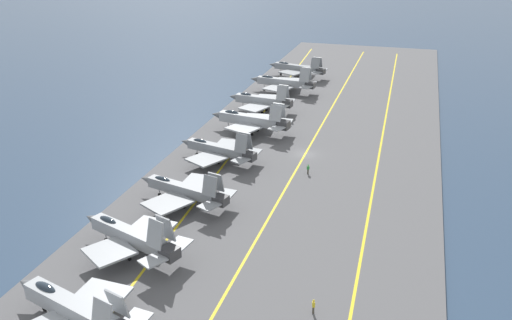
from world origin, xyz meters
name	(u,v)px	position (x,y,z in m)	size (l,w,h in m)	color
ground_plane	(305,156)	(0.00, 0.00, 0.00)	(2000.00, 2000.00, 0.00)	#2D425B
carrier_deck	(305,155)	(0.00, 0.00, 0.20)	(209.38, 47.23, 0.40)	#565659
deck_stripe_foul_line	(378,162)	(0.00, -12.99, 0.40)	(188.44, 0.36, 0.01)	yellow
deck_stripe_centerline	(305,154)	(0.00, 0.00, 0.40)	(188.44, 0.36, 0.01)	yellow
deck_stripe_edge_line	(238,147)	(0.00, 12.99, 0.40)	(188.44, 0.36, 0.01)	yellow
parked_jet_nearest	(73,309)	(-52.67, 12.77, 2.83)	(12.55, 16.74, 6.25)	#9EA3A8
parked_jet_second	(130,236)	(-38.70, 13.93, 3.10)	(12.59, 16.29, 6.86)	#93999E
parked_jet_third	(184,190)	(-24.36, 13.04, 2.74)	(14.10, 15.89, 6.05)	gray
parked_jet_fourth	(219,149)	(-7.58, 13.90, 2.63)	(13.48, 15.60, 6.18)	gray
parked_jet_fifth	(250,120)	(7.82, 12.86, 3.16)	(12.77, 17.15, 6.78)	#9EA3A8
parked_jet_sixth	(261,100)	(21.46, 14.59, 3.12)	(14.12, 15.20, 6.65)	#93999E
parked_jet_seventh	(283,82)	(38.22, 13.74, 3.07)	(14.46, 17.18, 6.82)	#93999E
parked_jet_eighth	(297,68)	(54.16, 13.77, 3.01)	(12.22, 17.13, 6.15)	gray
crew_green_vest	(308,169)	(-8.45, -2.24, 1.35)	(0.45, 0.46, 1.73)	#383328
crew_yellow_vest	(313,306)	(-43.41, -10.05, 1.37)	(0.45, 0.37, 1.76)	#4C473D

